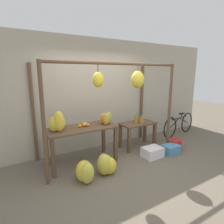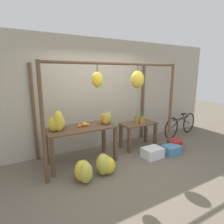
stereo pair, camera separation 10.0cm
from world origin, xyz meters
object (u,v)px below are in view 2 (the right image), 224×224
Objects in this scene: banana_pile_ground_left at (84,171)px; fruit_crate_purple at (171,150)px; pineapple_cluster at (139,119)px; parked_bicycle at (181,125)px; orange_pile at (84,124)px; papaya_pile at (106,118)px; fruit_crate_white at (152,153)px; banana_pile_ground_right at (106,165)px; banana_pile_on_table at (57,122)px; blue_bucket at (175,144)px.

banana_pile_ground_left reaches higher than fruit_crate_purple.
pineapple_cluster is 0.20× the size of parked_bicycle.
banana_pile_ground_left is 2.28m from fruit_crate_purple.
papaya_pile is (0.51, -0.07, 0.09)m from orange_pile.
pineapple_cluster is 1.09m from fruit_crate_purple.
orange_pile is at bearing 156.78° from fruit_crate_white.
banana_pile_ground_left is 0.47m from banana_pile_ground_right.
fruit_crate_purple is (-1.30, -0.85, -0.24)m from parked_bicycle.
banana_pile_on_table is at bearing 138.60° from banana_pile_ground_right.
papaya_pile reaches higher than banana_pile_ground_right.
orange_pile is at bearing 166.82° from blue_bucket.
fruit_crate_white is at bearing -174.52° from blue_bucket.
blue_bucket is at bearing -14.64° from papaya_pile.
banana_pile_ground_left is 1.12× the size of fruit_crate_white.
fruit_crate_purple is at bearing -58.63° from pineapple_cluster.
banana_pile_ground_right is at bearing -164.71° from parked_bicycle.
papaya_pile is (0.82, 0.65, 0.76)m from banana_pile_ground_left.
orange_pile is at bearing 172.04° from papaya_pile.
orange_pile is at bearing 160.42° from fruit_crate_purple.
fruit_crate_purple is at bearing -23.32° from papaya_pile.
blue_bucket is at bearing 4.12° from banana_pile_ground_left.
fruit_crate_purple is (1.46, -0.63, -0.84)m from papaya_pile.
banana_pile_ground_left is at bearing -141.38° from papaya_pile.
banana_pile_ground_left is 0.31× the size of parked_bicycle.
orange_pile reaches higher than fruit_crate_purple.
pineapple_cluster reaches higher than banana_pile_ground_right.
fruit_crate_purple is (2.28, 0.02, -0.08)m from banana_pile_ground_left.
fruit_crate_white reaches higher than fruit_crate_purple.
pineapple_cluster is 2.07m from banana_pile_ground_left.
orange_pile is 0.84× the size of papaya_pile.
banana_pile_on_table reaches higher than blue_bucket.
orange_pile is at bearing 4.02° from banana_pile_on_table.
papaya_pile is (-1.78, 0.47, 0.82)m from blue_bucket.
banana_pile_on_table reaches higher than fruit_crate_purple.
banana_pile_on_table reaches higher than fruit_crate_white.
parked_bicycle is (3.59, 0.87, 0.16)m from banana_pile_ground_left.
orange_pile is 1.03m from banana_pile_ground_left.
banana_pile_ground_right is at bearing -76.62° from orange_pile.
pineapple_cluster is 0.64× the size of banana_pile_ground_right.
papaya_pile is (1.09, -0.03, -0.05)m from banana_pile_on_table.
banana_pile_ground_right reaches higher than fruit_crate_white.
banana_pile_ground_right is at bearing -41.40° from banana_pile_on_table.
papaya_pile reaches higher than banana_pile_ground_left.
fruit_crate_white is 0.85m from blue_bucket.
fruit_crate_purple is at bearing -0.08° from banana_pile_ground_right.
orange_pile is at bearing -177.36° from parked_bicycle.
fruit_crate_white is at bearing 3.67° from banana_pile_ground_right.
parked_bicycle is at bearing 34.84° from blue_bucket.
orange_pile is 0.72× the size of blue_bucket.
banana_pile_on_table is 1.31× the size of pineapple_cluster.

